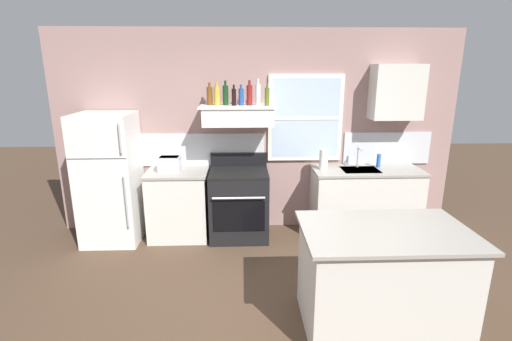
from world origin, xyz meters
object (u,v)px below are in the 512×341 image
at_px(stove_range, 239,204).
at_px(bottle_amber_wine, 210,96).
at_px(kitchen_island, 382,278).
at_px(bottle_blue_liqueur, 241,97).
at_px(bottle_red_label_wine, 249,95).
at_px(bottle_olive_oil_square, 267,96).
at_px(dish_soap_bottle, 379,161).
at_px(bottle_champagne_gold_foil, 217,96).
at_px(paper_towel_roll, 324,160).
at_px(bottle_dark_green_wine, 226,95).
at_px(toaster, 170,164).
at_px(bottle_clear_tall, 258,94).
at_px(refrigerator, 110,179).
at_px(bottle_balsamic_dark, 234,97).

xyz_separation_m(stove_range, bottle_amber_wine, (-0.36, 0.15, 1.40)).
bearing_deg(kitchen_island, bottle_blue_liqueur, 121.26).
bearing_deg(stove_range, bottle_red_label_wine, 37.39).
relative_size(bottle_blue_liqueur, bottle_olive_oil_square, 0.95).
xyz_separation_m(bottle_red_label_wine, dish_soap_bottle, (1.73, 0.02, -0.88)).
relative_size(bottle_champagne_gold_foil, paper_towel_roll, 1.06).
relative_size(bottle_amber_wine, bottle_dark_green_wine, 0.92).
distance_m(bottle_amber_wine, bottle_red_label_wine, 0.50).
bearing_deg(kitchen_island, toaster, 138.19).
xyz_separation_m(bottle_amber_wine, bottle_red_label_wine, (0.50, -0.04, 0.01)).
relative_size(bottle_champagne_gold_foil, bottle_red_label_wine, 0.92).
bearing_deg(kitchen_island, bottle_clear_tall, 116.18).
xyz_separation_m(refrigerator, paper_towel_roll, (2.76, 0.06, 0.21)).
distance_m(stove_range, paper_towel_roll, 1.25).
bearing_deg(kitchen_island, paper_towel_roll, 93.87).
height_order(bottle_balsamic_dark, bottle_clear_tall, bottle_clear_tall).
bearing_deg(toaster, bottle_dark_green_wine, 6.33).
bearing_deg(kitchen_island, bottle_champagne_gold_foil, 127.28).
height_order(bottle_olive_oil_square, kitchen_island, bottle_olive_oil_square).
xyz_separation_m(toaster, bottle_champagne_gold_foil, (0.63, 0.06, 0.86)).
relative_size(stove_range, bottle_balsamic_dark, 4.24).
relative_size(refrigerator, kitchen_island, 1.19).
xyz_separation_m(refrigerator, kitchen_island, (2.89, -1.83, -0.38)).
height_order(bottle_red_label_wine, kitchen_island, bottle_red_label_wine).
bearing_deg(dish_soap_bottle, bottle_champagne_gold_foil, -179.33).
relative_size(stove_range, paper_towel_roll, 4.04).
distance_m(bottle_dark_green_wine, bottle_blue_liqueur, 0.20).
bearing_deg(bottle_amber_wine, toaster, -168.86).
relative_size(bottle_red_label_wine, kitchen_island, 0.22).
height_order(bottle_clear_tall, paper_towel_roll, bottle_clear_tall).
height_order(bottle_champagne_gold_foil, bottle_dark_green_wine, bottle_dark_green_wine).
distance_m(refrigerator, bottle_dark_green_wine, 1.83).
height_order(toaster, bottle_red_label_wine, bottle_red_label_wine).
xyz_separation_m(bottle_champagne_gold_foil, paper_towel_roll, (1.37, -0.07, -0.82)).
distance_m(bottle_amber_wine, bottle_balsamic_dark, 0.32).
height_order(bottle_amber_wine, bottle_champagne_gold_foil, bottle_champagne_gold_foil).
relative_size(refrigerator, bottle_olive_oil_square, 6.12).
xyz_separation_m(toaster, bottle_clear_tall, (1.15, 0.09, 0.87)).
bearing_deg(bottle_balsamic_dark, bottle_champagne_gold_foil, 170.76).
bearing_deg(refrigerator, toaster, 5.35).
xyz_separation_m(bottle_champagne_gold_foil, bottle_clear_tall, (0.52, 0.03, 0.02)).
height_order(bottle_champagne_gold_foil, bottle_olive_oil_square, bottle_champagne_gold_foil).
distance_m(bottle_amber_wine, paper_towel_roll, 1.68).
bearing_deg(bottle_balsamic_dark, dish_soap_bottle, 1.77).
height_order(bottle_balsamic_dark, bottle_blue_liqueur, same).
bearing_deg(bottle_clear_tall, paper_towel_roll, -6.91).
height_order(bottle_blue_liqueur, kitchen_island, bottle_blue_liqueur).
bearing_deg(bottle_olive_oil_square, bottle_amber_wine, 172.23).
distance_m(bottle_dark_green_wine, kitchen_island, 2.81).
bearing_deg(bottle_champagne_gold_foil, toaster, -174.20).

